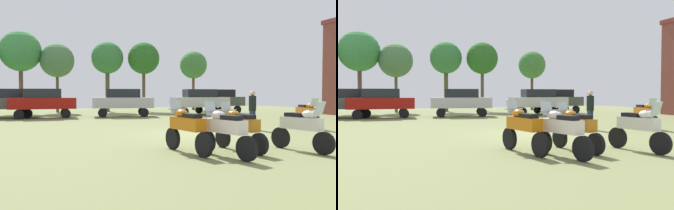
{
  "view_description": "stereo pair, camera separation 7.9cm",
  "coord_description": "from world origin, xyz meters",
  "views": [
    {
      "loc": [
        -5.97,
        -12.93,
        1.74
      ],
      "look_at": [
        0.63,
        5.62,
        1.04
      ],
      "focal_mm": 36.76,
      "sensor_mm": 36.0,
      "label": 1
    },
    {
      "loc": [
        -5.9,
        -12.95,
        1.74
      ],
      "look_at": [
        0.63,
        5.62,
        1.04
      ],
      "focal_mm": 36.76,
      "sensor_mm": 36.0,
      "label": 2
    }
  ],
  "objects": [
    {
      "name": "car_5",
      "position": [
        7.63,
        12.73,
        1.19
      ],
      "size": [
        4.53,
        2.44,
        2.0
      ],
      "rotation": [
        0.0,
        0.0,
        1.73
      ],
      "color": "black",
      "rests_on": "ground"
    },
    {
      "name": "ground_plane",
      "position": [
        0.0,
        0.0,
        0.01
      ],
      "size": [
        44.0,
        52.0,
        0.02
      ],
      "color": "olive"
    },
    {
      "name": "motorcycle_4",
      "position": [
        -0.59,
        -4.09,
        0.73
      ],
      "size": [
        0.7,
        2.17,
        1.45
      ],
      "rotation": [
        0.0,
        0.0,
        0.18
      ],
      "color": "black",
      "rests_on": "ground"
    },
    {
      "name": "tree_6",
      "position": [
        2.81,
        18.62,
        4.98
      ],
      "size": [
        3.0,
        3.0,
        6.5
      ],
      "color": "brown",
      "rests_on": "ground"
    },
    {
      "name": "car_2",
      "position": [
        5.28,
        11.35,
        1.19
      ],
      "size": [
        4.46,
        2.22,
        2.0
      ],
      "rotation": [
        0.0,
        0.0,
        1.47
      ],
      "color": "black",
      "rests_on": "ground"
    },
    {
      "name": "tree_7",
      "position": [
        -4.99,
        19.19,
        4.59
      ],
      "size": [
        2.99,
        2.99,
        6.09
      ],
      "color": "brown",
      "rests_on": "ground"
    },
    {
      "name": "tree_5",
      "position": [
        8.0,
        18.75,
        4.5
      ],
      "size": [
        2.73,
        2.73,
        5.88
      ],
      "color": "brown",
      "rests_on": "ground"
    },
    {
      "name": "tree_4",
      "position": [
        -7.98,
        19.31,
        5.3
      ],
      "size": [
        3.49,
        3.49,
        7.06
      ],
      "color": "brown",
      "rests_on": "ground"
    },
    {
      "name": "motorcycle_7",
      "position": [
        1.11,
        -4.77,
        0.74
      ],
      "size": [
        0.73,
        2.1,
        1.48
      ],
      "rotation": [
        0.0,
        0.0,
        3.36
      ],
      "color": "black",
      "rests_on": "ground"
    },
    {
      "name": "tree_2",
      "position": [
        -0.57,
        19.02,
        4.92
      ],
      "size": [
        2.95,
        2.95,
        6.44
      ],
      "color": "#4C4B30",
      "rests_on": "ground"
    },
    {
      "name": "motorcycle_8",
      "position": [
        6.0,
        0.54,
        0.75
      ],
      "size": [
        0.71,
        2.29,
        1.49
      ],
      "rotation": [
        0.0,
        0.0,
        2.96
      ],
      "color": "black",
      "rests_on": "ground"
    },
    {
      "name": "motorcycle_2",
      "position": [
        -1.46,
        -4.78,
        0.75
      ],
      "size": [
        0.78,
        2.13,
        1.48
      ],
      "rotation": [
        0.0,
        0.0,
        0.26
      ],
      "color": "black",
      "rests_on": "ground"
    },
    {
      "name": "person_1",
      "position": [
        3.15,
        0.9,
        1.09
      ],
      "size": [
        0.36,
        0.36,
        1.83
      ],
      "rotation": [
        0.0,
        0.0,
        6.24
      ],
      "color": "#202E4E",
      "rests_on": "ground"
    },
    {
      "name": "car_4",
      "position": [
        -0.68,
        11.67,
        1.19
      ],
      "size": [
        4.55,
        2.52,
        2.0
      ],
      "rotation": [
        0.0,
        0.0,
        1.4
      ],
      "color": "black",
      "rests_on": "ground"
    },
    {
      "name": "car_3",
      "position": [
        -6.16,
        11.94,
        1.19
      ],
      "size": [
        4.33,
        1.86,
        2.0
      ],
      "rotation": [
        0.0,
        0.0,
        1.56
      ],
      "color": "black",
      "rests_on": "ground"
    },
    {
      "name": "motorcycle_1",
      "position": [
        -2.19,
        -3.89,
        0.76
      ],
      "size": [
        0.72,
        2.22,
        1.5
      ],
      "rotation": [
        0.0,
        0.0,
        0.2
      ],
      "color": "black",
      "rests_on": "ground"
    },
    {
      "name": "car_6",
      "position": [
        -8.7,
        12.9,
        1.19
      ],
      "size": [
        4.46,
        2.23,
        2.0
      ],
      "rotation": [
        0.0,
        0.0,
        1.67
      ],
      "color": "black",
      "rests_on": "ground"
    }
  ]
}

